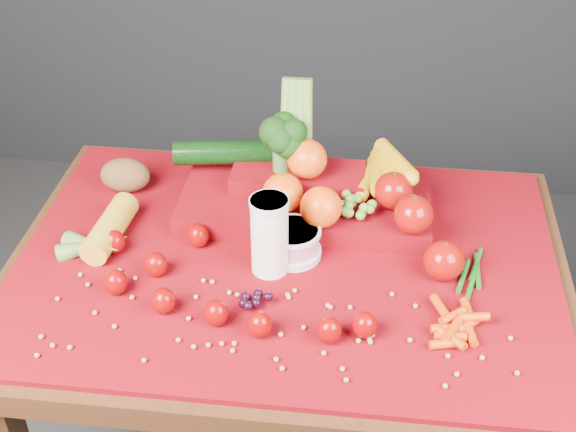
# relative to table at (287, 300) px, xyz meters

# --- Properties ---
(table) EXTENTS (1.10, 0.80, 0.75)m
(table) POSITION_rel_table_xyz_m (0.00, 0.00, 0.00)
(table) COLOR #34180B
(table) RESTS_ON ground
(red_cloth) EXTENTS (1.05, 0.75, 0.01)m
(red_cloth) POSITION_rel_table_xyz_m (0.00, 0.00, 0.10)
(red_cloth) COLOR #6D030D
(red_cloth) RESTS_ON table
(milk_glass) EXTENTS (0.07, 0.07, 0.16)m
(milk_glass) POSITION_rel_table_xyz_m (-0.03, -0.04, 0.19)
(milk_glass) COLOR white
(milk_glass) RESTS_ON red_cloth
(yogurt_bowl) EXTENTS (0.11, 0.11, 0.06)m
(yogurt_bowl) POSITION_rel_table_xyz_m (0.01, 0.01, 0.14)
(yogurt_bowl) COLOR silver
(yogurt_bowl) RESTS_ON red_cloth
(strawberry_scatter) EXTENTS (0.54, 0.28, 0.05)m
(strawberry_scatter) POSITION_rel_table_xyz_m (-0.12, -0.14, 0.13)
(strawberry_scatter) COLOR #850600
(strawberry_scatter) RESTS_ON red_cloth
(dark_grape_cluster) EXTENTS (0.06, 0.05, 0.03)m
(dark_grape_cluster) POSITION_rel_table_xyz_m (-0.04, -0.15, 0.12)
(dark_grape_cluster) COLOR black
(dark_grape_cluster) RESTS_ON red_cloth
(soybean_scatter) EXTENTS (0.84, 0.24, 0.01)m
(soybean_scatter) POSITION_rel_table_xyz_m (0.00, -0.20, 0.11)
(soybean_scatter) COLOR tan
(soybean_scatter) RESTS_ON red_cloth
(corn_ear) EXTENTS (0.19, 0.24, 0.06)m
(corn_ear) POSITION_rel_table_xyz_m (-0.37, -0.01, 0.13)
(corn_ear) COLOR gold
(corn_ear) RESTS_ON red_cloth
(potato) EXTENTS (0.11, 0.08, 0.07)m
(potato) POSITION_rel_table_xyz_m (-0.38, 0.20, 0.14)
(potato) COLOR brown
(potato) RESTS_ON red_cloth
(baby_carrot_pile) EXTENTS (0.18, 0.17, 0.03)m
(baby_carrot_pile) POSITION_rel_table_xyz_m (0.33, -0.16, 0.12)
(baby_carrot_pile) COLOR #C93807
(baby_carrot_pile) RESTS_ON red_cloth
(green_bean_pile) EXTENTS (0.14, 0.12, 0.01)m
(green_bean_pile) POSITION_rel_table_xyz_m (0.35, -0.01, 0.11)
(green_bean_pile) COLOR #1B5C15
(green_bean_pile) RESTS_ON red_cloth
(produce_mound) EXTENTS (0.62, 0.35, 0.27)m
(produce_mound) POSITION_rel_table_xyz_m (0.04, 0.15, 0.17)
(produce_mound) COLOR #6D030D
(produce_mound) RESTS_ON red_cloth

